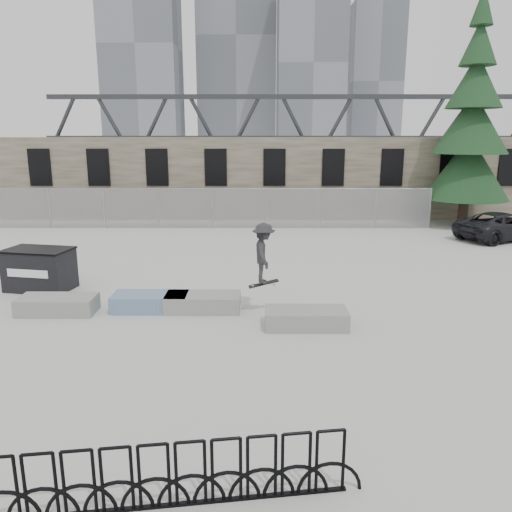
{
  "coord_description": "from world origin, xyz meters",
  "views": [
    {
      "loc": [
        2.27,
        -12.54,
        4.57
      ],
      "look_at": [
        2.23,
        1.02,
        1.3
      ],
      "focal_mm": 35.0,
      "sensor_mm": 36.0,
      "label": 1
    }
  ],
  "objects_px": {
    "planter_center_left": "(150,301)",
    "planter_offset": "(306,318)",
    "planter_far_left": "(57,304)",
    "spruce_tree": "(471,131)",
    "bike_rack": "(173,476)",
    "suv": "(503,226)",
    "planter_center_right": "(203,302)",
    "dumpster": "(40,269)",
    "skateboarder": "(264,253)"
  },
  "relations": [
    {
      "from": "spruce_tree",
      "to": "skateboarder",
      "type": "relative_size",
      "value": 6.72
    },
    {
      "from": "dumpster",
      "to": "planter_far_left",
      "type": "bearing_deg",
      "value": -46.64
    },
    {
      "from": "planter_offset",
      "to": "planter_center_left",
      "type": "bearing_deg",
      "value": 163.22
    },
    {
      "from": "planter_far_left",
      "to": "spruce_tree",
      "type": "relative_size",
      "value": 0.17
    },
    {
      "from": "bike_rack",
      "to": "planter_far_left",
      "type": "bearing_deg",
      "value": 120.82
    },
    {
      "from": "planter_offset",
      "to": "dumpster",
      "type": "xyz_separation_m",
      "value": [
        -7.81,
        3.07,
        0.4
      ]
    },
    {
      "from": "bike_rack",
      "to": "skateboarder",
      "type": "height_order",
      "value": "skateboarder"
    },
    {
      "from": "suv",
      "to": "planter_offset",
      "type": "bearing_deg",
      "value": 113.2
    },
    {
      "from": "planter_center_left",
      "to": "planter_offset",
      "type": "relative_size",
      "value": 1.0
    },
    {
      "from": "bike_rack",
      "to": "spruce_tree",
      "type": "relative_size",
      "value": 0.43
    },
    {
      "from": "planter_offset",
      "to": "skateboarder",
      "type": "distance_m",
      "value": 2.01
    },
    {
      "from": "suv",
      "to": "planter_center_right",
      "type": "bearing_deg",
      "value": 103.07
    },
    {
      "from": "planter_offset",
      "to": "suv",
      "type": "relative_size",
      "value": 0.45
    },
    {
      "from": "spruce_tree",
      "to": "bike_rack",
      "type": "bearing_deg",
      "value": -120.0
    },
    {
      "from": "spruce_tree",
      "to": "dumpster",
      "type": "bearing_deg",
      "value": -147.11
    },
    {
      "from": "planter_far_left",
      "to": "suv",
      "type": "relative_size",
      "value": 0.45
    },
    {
      "from": "planter_center_left",
      "to": "dumpster",
      "type": "relative_size",
      "value": 0.94
    },
    {
      "from": "planter_offset",
      "to": "bike_rack",
      "type": "xyz_separation_m",
      "value": [
        -2.26,
        -6.11,
        0.19
      ]
    },
    {
      "from": "planter_center_left",
      "to": "skateboarder",
      "type": "bearing_deg",
      "value": -3.39
    },
    {
      "from": "planter_far_left",
      "to": "planter_center_left",
      "type": "relative_size",
      "value": 1.0
    },
    {
      "from": "dumpster",
      "to": "spruce_tree",
      "type": "distance_m",
      "value": 21.03
    },
    {
      "from": "planter_center_right",
      "to": "planter_far_left",
      "type": "bearing_deg",
      "value": -176.9
    },
    {
      "from": "planter_offset",
      "to": "spruce_tree",
      "type": "distance_m",
      "value": 17.73
    },
    {
      "from": "planter_far_left",
      "to": "dumpster",
      "type": "bearing_deg",
      "value": 122.36
    },
    {
      "from": "planter_far_left",
      "to": "planter_offset",
      "type": "relative_size",
      "value": 1.0
    },
    {
      "from": "planter_offset",
      "to": "spruce_tree",
      "type": "height_order",
      "value": "spruce_tree"
    },
    {
      "from": "planter_far_left",
      "to": "planter_offset",
      "type": "height_order",
      "value": "same"
    },
    {
      "from": "dumpster",
      "to": "skateboarder",
      "type": "bearing_deg",
      "value": -5.6
    },
    {
      "from": "planter_center_left",
      "to": "planter_center_right",
      "type": "bearing_deg",
      "value": -1.48
    },
    {
      "from": "bike_rack",
      "to": "skateboarder",
      "type": "bearing_deg",
      "value": 80.32
    },
    {
      "from": "bike_rack",
      "to": "suv",
      "type": "relative_size",
      "value": 1.1
    },
    {
      "from": "planter_center_left",
      "to": "bike_rack",
      "type": "relative_size",
      "value": 0.41
    },
    {
      "from": "planter_center_left",
      "to": "spruce_tree",
      "type": "bearing_deg",
      "value": 43.82
    },
    {
      "from": "planter_center_left",
      "to": "planter_offset",
      "type": "xyz_separation_m",
      "value": [
        4.08,
        -1.23,
        0.0
      ]
    },
    {
      "from": "planter_far_left",
      "to": "planter_offset",
      "type": "xyz_separation_m",
      "value": [
        6.49,
        -0.99,
        0.0
      ]
    },
    {
      "from": "planter_far_left",
      "to": "planter_center_right",
      "type": "relative_size",
      "value": 1.0
    },
    {
      "from": "spruce_tree",
      "to": "suv",
      "type": "xyz_separation_m",
      "value": [
        0.38,
        -3.56,
        -4.17
      ]
    },
    {
      "from": "dumpster",
      "to": "suv",
      "type": "height_order",
      "value": "dumpster"
    },
    {
      "from": "planter_center_left",
      "to": "bike_rack",
      "type": "height_order",
      "value": "bike_rack"
    },
    {
      "from": "planter_far_left",
      "to": "spruce_tree",
      "type": "distance_m",
      "value": 21.28
    },
    {
      "from": "planter_offset",
      "to": "planter_far_left",
      "type": "bearing_deg",
      "value": 171.35
    },
    {
      "from": "planter_center_left",
      "to": "spruce_tree",
      "type": "height_order",
      "value": "spruce_tree"
    },
    {
      "from": "planter_far_left",
      "to": "planter_center_right",
      "type": "xyz_separation_m",
      "value": [
        3.83,
        0.21,
        0.0
      ]
    },
    {
      "from": "planter_center_left",
      "to": "skateboarder",
      "type": "height_order",
      "value": "skateboarder"
    },
    {
      "from": "dumpster",
      "to": "spruce_tree",
      "type": "xyz_separation_m",
      "value": [
        17.31,
        11.2,
        4.15
      ]
    },
    {
      "from": "dumpster",
      "to": "skateboarder",
      "type": "height_order",
      "value": "skateboarder"
    },
    {
      "from": "planter_center_right",
      "to": "suv",
      "type": "xyz_separation_m",
      "value": [
        12.54,
        9.51,
        0.37
      ]
    },
    {
      "from": "bike_rack",
      "to": "spruce_tree",
      "type": "height_order",
      "value": "spruce_tree"
    },
    {
      "from": "planter_far_left",
      "to": "suv",
      "type": "distance_m",
      "value": 19.04
    },
    {
      "from": "dumpster",
      "to": "bike_rack",
      "type": "xyz_separation_m",
      "value": [
        5.55,
        -9.18,
        -0.2
      ]
    }
  ]
}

